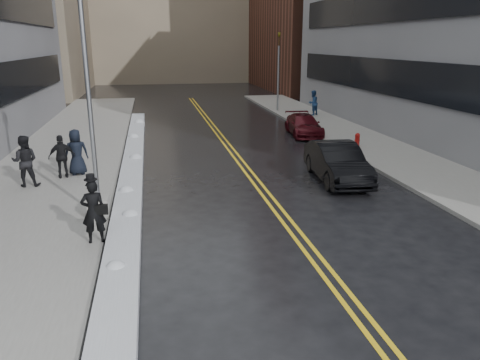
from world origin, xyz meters
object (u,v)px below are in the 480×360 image
traffic_signal (278,69)px  car_black (337,162)px  pedestrian_c (76,152)px  pedestrian_d (62,157)px  pedestrian_fedora (93,212)px  pedestrian_east (313,103)px  pedestrian_b (25,161)px  lamppost (93,142)px  car_maroon (304,125)px  fire_hydrant (357,139)px

traffic_signal → car_black: traffic_signal is taller
pedestrian_c → pedestrian_d: pedestrian_c is taller
pedestrian_fedora → pedestrian_c: 7.37m
pedestrian_fedora → pedestrian_east: 25.07m
traffic_signal → pedestrian_fedora: size_ratio=3.38×
pedestrian_b → pedestrian_c: pedestrian_b is taller
lamppost → pedestrian_east: size_ratio=4.17×
pedestrian_fedora → pedestrian_d: 7.11m
pedestrian_b → car_maroon: pedestrian_b is taller
pedestrian_east → car_black: 16.88m
traffic_signal → pedestrian_c: (-13.12, -16.81, -2.31)m
pedestrian_d → pedestrian_b: bearing=25.6°
pedestrian_east → pedestrian_fedora: bearing=24.2°
pedestrian_east → car_black: (-4.66, -16.22, -0.30)m
traffic_signal → car_black: (-2.75, -19.21, -2.63)m
lamppost → car_maroon: lamppost is taller
pedestrian_b → pedestrian_fedora: bearing=117.7°
fire_hydrant → pedestrian_c: pedestrian_c is taller
traffic_signal → pedestrian_east: 4.25m
fire_hydrant → pedestrian_c: bearing=-168.3°
pedestrian_fedora → pedestrian_b: pedestrian_b is taller
pedestrian_east → car_maroon: (-2.91, -6.69, -0.45)m
pedestrian_b → pedestrian_east: bearing=-137.8°
pedestrian_d → car_black: pedestrian_d is taller
fire_hydrant → pedestrian_c: (-13.62, -2.81, 0.55)m
fire_hydrant → lamppost: bearing=-147.0°
pedestrian_c → traffic_signal: bearing=-139.9°
traffic_signal → pedestrian_east: (1.91, -2.99, -2.34)m
car_black → lamppost: bearing=-158.7°
pedestrian_c → car_maroon: pedestrian_c is taller
pedestrian_d → traffic_signal: bearing=-141.8°
lamppost → car_maroon: size_ratio=1.79×
pedestrian_fedora → pedestrian_d: bearing=-81.2°
pedestrian_c → car_maroon: bearing=-161.5°
pedestrian_b → pedestrian_east: size_ratio=1.07×
pedestrian_fedora → car_black: bearing=-158.5°
pedestrian_b → lamppost: bearing=127.8°
traffic_signal → pedestrian_b: size_ratio=3.07×
pedestrian_d → car_maroon: 14.70m
pedestrian_d → car_maroon: bearing=-162.6°
pedestrian_b → car_maroon: 16.19m
lamppost → traffic_signal: lamppost is taller
pedestrian_d → pedestrian_east: pedestrian_east is taller
pedestrian_fedora → pedestrian_c: pedestrian_c is taller
lamppost → pedestrian_c: bearing=104.3°
fire_hydrant → pedestrian_east: pedestrian_east is taller
car_maroon → pedestrian_d: bearing=-144.3°
pedestrian_b → pedestrian_east: pedestrian_b is taller
fire_hydrant → traffic_signal: 14.30m
traffic_signal → pedestrian_c: 21.45m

